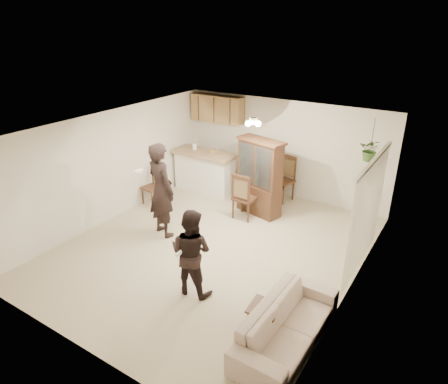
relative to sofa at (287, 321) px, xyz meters
The scene contains 23 objects.
floor 2.83m from the sofa, 146.37° to the left, with size 6.50×6.50×0.00m, color #BBA98D.
ceiling 3.53m from the sofa, 146.37° to the left, with size 5.50×6.50×0.02m, color silver.
wall_back 5.42m from the sofa, 115.95° to the left, with size 5.50×0.02×2.50m, color silver.
wall_front 3.02m from the sofa, 144.08° to the right, with size 5.50×0.02×2.50m, color silver.
wall_left 5.39m from the sofa, 163.00° to the left, with size 0.02×6.50×2.50m, color silver.
wall_right 1.84m from the sofa, 75.21° to the left, with size 0.02×6.50×2.50m, color silver.
breakfast_bar 5.73m from the sofa, 137.01° to the left, with size 1.60×0.55×1.00m, color white.
bar_top 5.77m from the sofa, 137.01° to the left, with size 1.75×0.70×0.08m, color tan.
upper_cabinets 6.51m from the sofa, 132.50° to the left, with size 1.50×0.34×0.70m, color olive.
vertical_blinds 2.59m from the sofa, 81.41° to the left, with size 0.06×2.30×2.10m, color white, non-canonical shape.
ceiling_fixture 4.04m from the sofa, 127.82° to the left, with size 0.36×0.36×0.20m, color #FFF2BF, non-canonical shape.
hanging_plant 4.23m from the sofa, 90.57° to the left, with size 0.43×0.37×0.48m, color #345622.
plant_cord 4.35m from the sofa, 90.57° to the left, with size 0.01×0.01×0.65m, color black.
sofa is the anchor object (origin of this frame).
adult 3.92m from the sofa, 157.51° to the left, with size 0.66×0.43×1.80m, color black.
child 1.89m from the sofa, behind, with size 0.66×0.51×1.35m, color black.
china_hutch 4.23m from the sofa, 123.53° to the left, with size 1.23×0.70×1.83m.
side_table 0.37m from the sofa, behind, with size 0.48×0.48×0.54m.
chair_bar 5.41m from the sofa, 152.48° to the left, with size 0.50×0.50×0.99m.
chair_hutch_left 4.96m from the sofa, 116.01° to the left, with size 0.61×0.61×1.16m.
chair_hutch_right 3.97m from the sofa, 128.59° to the left, with size 0.50×0.50×1.12m.
controller_adult 4.05m from the sofa, 164.59° to the left, with size 0.05×0.18×0.05m, color white.
controller_child 1.92m from the sofa, behind, with size 0.04×0.13×0.04m, color white.
Camera 1 is at (3.98, -5.81, 4.34)m, focal length 32.00 mm.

